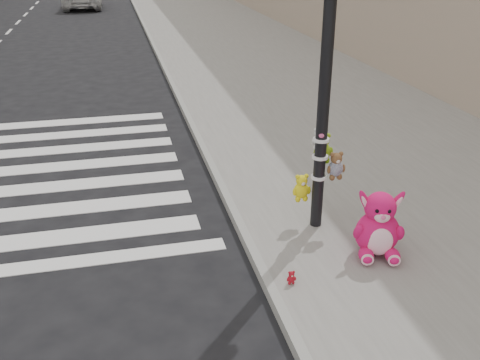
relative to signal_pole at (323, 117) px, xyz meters
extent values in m
plane|color=black|center=(-2.61, -1.82, -1.75)|extent=(120.00, 120.00, 0.00)
cube|color=slate|center=(2.39, 8.18, -1.68)|extent=(7.00, 80.00, 0.14)
cube|color=gray|center=(-1.06, 8.18, -1.68)|extent=(0.12, 80.00, 0.15)
cylinder|color=black|center=(-0.01, -0.02, 0.39)|extent=(0.16, 0.16, 4.00)
cylinder|color=white|center=(-0.01, -0.02, -0.86)|extent=(0.22, 0.22, 0.04)
cylinder|color=white|center=(-0.01, -0.02, -0.56)|extent=(0.22, 0.22, 0.04)
cylinder|color=white|center=(-0.01, -0.02, -0.31)|extent=(0.22, 0.22, 0.04)
ellipsoid|color=#D9125E|center=(0.25, -1.11, -1.53)|extent=(0.27, 0.35, 0.17)
ellipsoid|color=#D9125E|center=(0.57, -1.20, -1.53)|extent=(0.27, 0.35, 0.17)
ellipsoid|color=#D9125E|center=(0.48, -0.91, -1.32)|extent=(0.71, 0.65, 0.59)
ellipsoid|color=#F9BFD1|center=(0.42, -1.10, -1.33)|extent=(0.35, 0.20, 0.39)
sphere|color=#D9125E|center=(0.48, -0.91, -0.95)|extent=(0.50, 0.50, 0.40)
ellipsoid|color=#D9125E|center=(0.31, -0.84, -0.89)|extent=(0.29, 0.16, 0.40)
ellipsoid|color=#D9125E|center=(0.66, -0.94, -0.89)|extent=(0.29, 0.16, 0.40)
camera|label=1|loc=(-2.63, -6.34, 2.17)|focal=40.00mm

